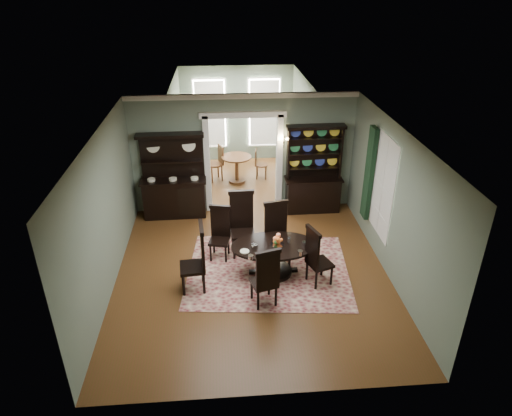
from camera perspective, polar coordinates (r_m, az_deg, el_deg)
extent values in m
cube|color=#572F16|center=(9.43, -0.45, -8.32)|extent=(5.50, 6.00, 0.01)
cube|color=silver|center=(8.05, -0.53, 9.29)|extent=(5.50, 6.00, 0.01)
cube|color=slate|center=(8.90, -18.43, -0.85)|extent=(0.01, 6.00, 3.00)
cube|color=slate|center=(9.23, 16.80, 0.45)|extent=(0.01, 6.00, 3.00)
cube|color=slate|center=(6.15, 1.60, -13.25)|extent=(5.50, 0.01, 3.00)
cube|color=slate|center=(11.44, -10.82, 6.44)|extent=(1.85, 0.01, 3.00)
cube|color=slate|center=(11.61, 7.51, 7.02)|extent=(1.85, 0.01, 3.00)
cube|color=slate|center=(11.00, -1.68, 12.92)|extent=(1.80, 0.01, 0.50)
cube|color=silver|center=(10.90, -1.68, 13.82)|extent=(5.50, 0.10, 0.12)
cube|color=#572F16|center=(13.57, -1.92, 3.47)|extent=(3.50, 3.50, 0.01)
cube|color=silver|center=(12.65, -2.14, 16.00)|extent=(3.50, 3.50, 0.01)
cube|color=slate|center=(13.07, -9.81, 9.21)|extent=(0.01, 3.50, 3.00)
cube|color=slate|center=(13.22, 5.68, 9.67)|extent=(0.01, 3.50, 3.00)
cube|color=slate|center=(14.70, -2.37, 11.62)|extent=(3.50, 0.01, 3.00)
cube|color=silver|center=(14.63, -5.76, 11.64)|extent=(1.05, 0.06, 2.20)
cube|color=silver|center=(14.70, 1.02, 11.84)|extent=(1.05, 0.06, 2.20)
cube|color=silver|center=(11.46, -6.09, 5.49)|extent=(0.14, 0.25, 2.50)
cube|color=silver|center=(11.55, 2.91, 5.78)|extent=(0.14, 0.25, 2.50)
cube|color=silver|center=(11.06, -1.66, 11.67)|extent=(2.08, 0.25, 0.14)
cube|color=white|center=(9.69, 15.64, 2.58)|extent=(0.02, 1.10, 2.00)
cube|color=silver|center=(9.68, 15.56, 2.58)|extent=(0.01, 1.22, 2.12)
cube|color=#16321C|center=(10.24, 13.97, 4.18)|extent=(0.10, 0.35, 2.10)
cube|color=gold|center=(11.27, 3.29, 8.47)|extent=(0.08, 0.05, 0.18)
sphere|color=#FFD88C|center=(11.09, 2.88, 8.60)|extent=(0.07, 0.07, 0.07)
sphere|color=#FFD88C|center=(11.12, 3.92, 8.61)|extent=(0.07, 0.07, 0.07)
cube|color=maroon|center=(9.55, 1.53, -7.77)|extent=(3.52, 2.97, 0.01)
ellipsoid|color=black|center=(9.12, 2.24, -4.75)|extent=(1.73, 1.11, 0.05)
cylinder|color=black|center=(9.14, 2.24, -4.92)|extent=(1.61, 1.61, 0.03)
cylinder|color=black|center=(9.29, 2.21, -6.37)|extent=(0.22, 0.22, 0.59)
cylinder|color=black|center=(9.46, 2.18, -7.87)|extent=(0.76, 0.76, 0.09)
cylinder|color=silver|center=(9.06, 2.65, -4.66)|extent=(0.28, 0.28, 0.05)
cube|color=black|center=(9.75, -4.60, -4.14)|extent=(0.49, 0.48, 0.05)
cube|color=black|center=(9.72, -4.47, -1.76)|extent=(0.42, 0.13, 0.71)
cube|color=black|center=(9.55, -4.55, 0.13)|extent=(0.46, 0.16, 0.07)
cylinder|color=black|center=(9.76, -5.69, -5.61)|extent=(0.05, 0.05, 0.42)
cylinder|color=black|center=(9.69, -3.80, -5.76)|extent=(0.05, 0.05, 0.42)
cylinder|color=black|center=(10.02, -5.29, -4.60)|extent=(0.05, 0.05, 0.42)
cylinder|color=black|center=(9.96, -3.45, -4.74)|extent=(0.05, 0.05, 0.42)
cube|color=black|center=(9.81, -1.69, -3.22)|extent=(0.52, 0.50, 0.07)
cube|color=black|center=(9.79, -1.83, -0.35)|extent=(0.51, 0.07, 0.86)
cube|color=black|center=(9.59, -1.87, 1.97)|extent=(0.55, 0.09, 0.09)
cylinder|color=black|center=(9.77, -2.74, -5.14)|extent=(0.05, 0.05, 0.51)
cylinder|color=black|center=(9.79, -0.42, -5.02)|extent=(0.05, 0.05, 0.51)
cylinder|color=black|center=(10.10, -2.88, -3.94)|extent=(0.05, 0.05, 0.51)
cylinder|color=black|center=(10.13, -0.64, -3.82)|extent=(0.05, 0.05, 0.51)
cube|color=black|center=(9.53, 2.83, -4.43)|extent=(0.56, 0.55, 0.06)
cube|color=black|center=(9.49, 2.49, -1.64)|extent=(0.48, 0.15, 0.82)
cube|color=black|center=(9.29, 2.54, 0.62)|extent=(0.53, 0.18, 0.08)
cylinder|color=black|center=(9.46, 2.07, -6.42)|extent=(0.05, 0.05, 0.48)
cylinder|color=black|center=(9.56, 4.24, -6.06)|extent=(0.05, 0.05, 0.48)
cylinder|color=black|center=(9.76, 1.39, -5.23)|extent=(0.05, 0.05, 0.48)
cylinder|color=black|center=(9.86, 3.49, -4.90)|extent=(0.05, 0.05, 0.48)
cube|color=black|center=(8.85, -7.95, -7.38)|extent=(0.51, 0.53, 0.06)
cube|color=black|center=(8.62, -6.71, -4.93)|extent=(0.10, 0.49, 0.83)
cube|color=black|center=(8.40, -6.87, -2.47)|extent=(0.12, 0.54, 0.09)
cylinder|color=black|center=(9.15, -9.12, -8.05)|extent=(0.05, 0.05, 0.49)
cylinder|color=black|center=(8.84, -9.05, -9.49)|extent=(0.05, 0.05, 0.49)
cylinder|color=black|center=(9.16, -6.70, -7.86)|extent=(0.05, 0.05, 0.49)
cylinder|color=black|center=(8.84, -6.53, -9.29)|extent=(0.05, 0.05, 0.49)
cube|color=black|center=(9.05, 7.98, -6.88)|extent=(0.55, 0.57, 0.06)
cube|color=black|center=(8.75, 7.06, -5.10)|extent=(0.20, 0.44, 0.76)
cube|color=black|center=(8.54, 7.21, -2.90)|extent=(0.23, 0.48, 0.08)
cylinder|color=black|center=(9.14, 9.41, -8.31)|extent=(0.05, 0.05, 0.45)
cylinder|color=black|center=(9.37, 8.24, -7.20)|extent=(0.05, 0.05, 0.45)
cylinder|color=black|center=(8.98, 7.53, -8.90)|extent=(0.05, 0.05, 0.45)
cylinder|color=black|center=(9.22, 6.39, -7.75)|extent=(0.05, 0.05, 0.45)
cube|color=black|center=(8.46, 0.98, -9.33)|extent=(0.54, 0.53, 0.06)
cube|color=black|center=(8.09, 1.50, -7.90)|extent=(0.44, 0.16, 0.76)
cube|color=black|center=(7.87, 1.53, -5.60)|extent=(0.48, 0.19, 0.08)
cylinder|color=black|center=(8.77, 1.64, -9.62)|extent=(0.05, 0.05, 0.45)
cylinder|color=black|center=(8.68, -0.54, -10.10)|extent=(0.05, 0.05, 0.45)
cylinder|color=black|center=(8.52, 2.51, -10.94)|extent=(0.05, 0.05, 0.45)
cylinder|color=black|center=(8.42, 0.27, -11.46)|extent=(0.05, 0.05, 0.45)
cube|color=black|center=(11.57, -10.11, 1.21)|extent=(1.52, 0.54, 0.95)
cube|color=black|center=(11.37, -10.31, 3.43)|extent=(1.62, 0.59, 0.05)
cube|color=black|center=(11.35, -10.46, 6.48)|extent=(1.51, 0.10, 1.12)
cube|color=black|center=(11.30, -10.46, 5.77)|extent=(1.47, 0.29, 0.04)
cube|color=black|center=(11.06, -10.75, 8.92)|extent=(1.61, 0.36, 0.08)
cube|color=black|center=(11.75, 7.09, 1.63)|extent=(1.35, 0.49, 0.86)
cube|color=black|center=(11.57, 7.22, 3.60)|extent=(1.44, 0.54, 0.04)
cube|color=black|center=(11.49, 7.23, 7.01)|extent=(1.34, 0.07, 1.30)
cube|color=black|center=(11.29, 4.05, 6.78)|extent=(0.05, 0.25, 1.34)
cube|color=black|center=(11.55, 10.51, 6.87)|extent=(0.05, 0.25, 1.34)
cube|color=black|center=(11.17, 7.54, 10.02)|extent=(1.44, 0.32, 0.08)
cube|color=black|center=(11.54, 7.21, 5.06)|extent=(1.34, 0.26, 0.03)
cube|color=black|center=(11.40, 7.32, 6.84)|extent=(1.34, 0.26, 0.03)
cube|color=black|center=(11.28, 7.43, 8.66)|extent=(1.34, 0.26, 0.03)
cylinder|color=#522817|center=(13.17, -2.46, 6.36)|extent=(0.86, 0.86, 0.04)
cylinder|color=#522817|center=(13.31, -2.43, 4.86)|extent=(0.11, 0.11, 0.75)
cylinder|color=#522817|center=(13.46, -2.40, 3.42)|extent=(0.47, 0.47, 0.06)
cylinder|color=#522817|center=(13.44, -5.17, 5.44)|extent=(0.44, 0.44, 0.04)
cube|color=#522817|center=(13.40, -4.42, 6.68)|extent=(0.17, 0.38, 0.55)
cylinder|color=#522817|center=(13.62, -5.96, 4.59)|extent=(0.04, 0.04, 0.50)
cylinder|color=#522817|center=(13.35, -5.50, 4.13)|extent=(0.04, 0.04, 0.50)
cylinder|color=#522817|center=(13.72, -4.75, 4.81)|extent=(0.04, 0.04, 0.50)
cylinder|color=#522817|center=(13.45, -4.27, 4.36)|extent=(0.04, 0.04, 0.50)
cylinder|color=#522817|center=(13.56, 0.68, 5.40)|extent=(0.37, 0.37, 0.04)
cube|color=#522817|center=(13.49, -0.02, 6.33)|extent=(0.08, 0.33, 0.46)
cylinder|color=#522817|center=(13.52, 1.19, 4.37)|extent=(0.03, 0.03, 0.42)
cylinder|color=#522817|center=(13.75, 1.26, 4.79)|extent=(0.03, 0.03, 0.42)
cylinder|color=#522817|center=(13.53, 0.09, 4.40)|extent=(0.03, 0.03, 0.42)
cylinder|color=#522817|center=(13.77, 0.18, 4.82)|extent=(0.03, 0.03, 0.42)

